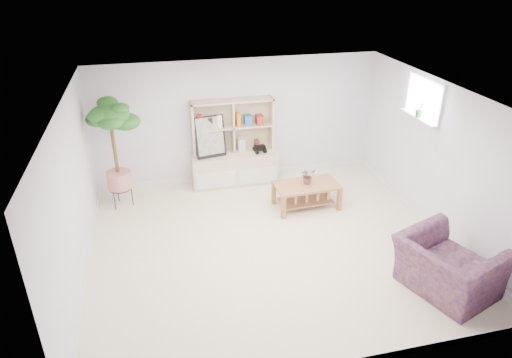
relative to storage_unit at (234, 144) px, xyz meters
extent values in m
cube|color=silver|center=(0.14, -2.24, -0.84)|extent=(5.50, 5.00, 0.01)
cube|color=silver|center=(0.14, -2.24, 1.56)|extent=(5.50, 5.00, 0.01)
cube|color=silver|center=(0.14, 0.26, 0.36)|extent=(5.50, 0.01, 2.40)
cube|color=silver|center=(0.14, -4.74, 0.36)|extent=(5.50, 0.01, 2.40)
cube|color=silver|center=(-2.61, -2.24, 0.36)|extent=(0.01, 5.00, 2.40)
cube|color=silver|center=(2.89, -2.24, 0.36)|extent=(0.01, 5.00, 2.40)
cube|color=silver|center=(2.81, -1.64, 0.84)|extent=(0.14, 1.00, 0.04)
imported|color=#166527|center=(1.09, -1.21, -0.24)|extent=(0.30, 0.27, 0.28)
imported|color=#14114A|center=(2.15, -3.84, -0.39)|extent=(1.37, 1.47, 0.88)
imported|color=#20591D|center=(2.81, -1.64, 0.99)|extent=(0.16, 0.14, 0.26)
camera|label=1|loc=(-1.46, -8.02, 3.31)|focal=32.00mm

